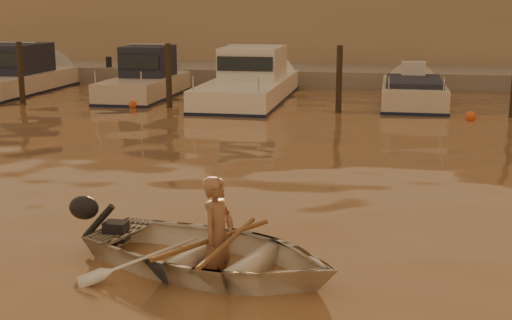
% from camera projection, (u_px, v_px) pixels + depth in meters
% --- Properties ---
extents(ground_plane, '(160.00, 160.00, 0.00)m').
position_uv_depth(ground_plane, '(266.00, 291.00, 8.18)').
color(ground_plane, brown).
rests_on(ground_plane, ground).
extents(dinghy, '(3.92, 3.29, 0.69)m').
position_uv_depth(dinghy, '(211.00, 253.00, 8.77)').
color(dinghy, white).
rests_on(dinghy, ground_plane).
extents(person, '(0.51, 0.63, 1.51)m').
position_uv_depth(person, '(218.00, 237.00, 8.67)').
color(person, '#94674A').
rests_on(person, dinghy).
extents(outboard_motor, '(0.98, 0.65, 0.70)m').
position_uv_depth(outboard_motor, '(115.00, 231.00, 9.45)').
color(outboard_motor, black).
rests_on(outboard_motor, dinghy).
extents(oar_port, '(0.26, 2.10, 0.13)m').
position_uv_depth(oar_port, '(228.00, 242.00, 8.61)').
color(oar_port, brown).
rests_on(oar_port, dinghy).
extents(oar_starboard, '(1.03, 1.89, 0.13)m').
position_uv_depth(oar_starboard, '(214.00, 239.00, 8.70)').
color(oar_starboard, brown).
rests_on(oar_starboard, dinghy).
extents(moored_boat_0, '(2.48, 7.80, 1.75)m').
position_uv_depth(moored_boat_0, '(5.00, 77.00, 25.63)').
color(moored_boat_0, beige).
rests_on(moored_boat_0, ground_plane).
extents(moored_boat_1, '(1.90, 5.79, 1.75)m').
position_uv_depth(moored_boat_1, '(144.00, 79.00, 24.68)').
color(moored_boat_1, beige).
rests_on(moored_boat_1, ground_plane).
extents(moored_boat_2, '(2.43, 8.09, 1.75)m').
position_uv_depth(moored_boat_2, '(249.00, 82.00, 24.01)').
color(moored_boat_2, white).
rests_on(moored_boat_2, ground_plane).
extents(moored_boat_3, '(1.96, 5.70, 0.95)m').
position_uv_depth(moored_boat_3, '(413.00, 97.00, 23.11)').
color(moored_boat_3, beige).
rests_on(moored_boat_3, ground_plane).
extents(piling_0, '(0.18, 0.18, 2.20)m').
position_uv_depth(piling_0, '(21.00, 76.00, 23.12)').
color(piling_0, '#2D2319').
rests_on(piling_0, ground_plane).
extents(piling_1, '(0.18, 0.18, 2.20)m').
position_uv_depth(piling_1, '(169.00, 79.00, 22.22)').
color(piling_1, '#2D2319').
rests_on(piling_1, ground_plane).
extents(piling_2, '(0.18, 0.18, 2.20)m').
position_uv_depth(piling_2, '(339.00, 83.00, 21.26)').
color(piling_2, '#2D2319').
rests_on(piling_2, ground_plane).
extents(fender_b, '(0.30, 0.30, 0.30)m').
position_uv_depth(fender_b, '(133.00, 105.00, 22.37)').
color(fender_b, '#D84B19').
rests_on(fender_b, ground_plane).
extents(fender_c, '(0.30, 0.30, 0.30)m').
position_uv_depth(fender_c, '(250.00, 113.00, 20.70)').
color(fender_c, silver).
rests_on(fender_c, ground_plane).
extents(fender_d, '(0.30, 0.30, 0.30)m').
position_uv_depth(fender_d, '(471.00, 117.00, 20.04)').
color(fender_d, '#EB551B').
rests_on(fender_d, ground_plane).
extents(quay, '(52.00, 4.00, 1.00)m').
position_uv_depth(quay, '(357.00, 80.00, 28.77)').
color(quay, gray).
rests_on(quay, ground_plane).
extents(waterfront_building, '(46.00, 7.00, 4.80)m').
position_uv_depth(waterfront_building, '(365.00, 20.00, 33.56)').
color(waterfront_building, '#9E8466').
rests_on(waterfront_building, quay).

